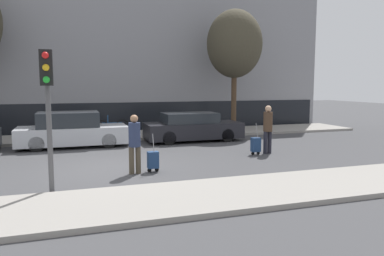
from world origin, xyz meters
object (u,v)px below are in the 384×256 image
traffic_light (47,92)px  parked_car_2 (192,128)px  parked_car_1 (72,131)px  pedestrian_right (268,126)px  pedestrian_left (135,140)px  trolley_left (153,160)px  trolley_right (256,145)px  bare_tree_down_street (235,44)px  parked_bicycle (112,127)px

traffic_light → parked_car_2: bearing=50.2°
parked_car_1 → pedestrian_right: (6.95, -3.99, 0.36)m
pedestrian_left → trolley_left: pedestrian_left is taller
pedestrian_left → trolley_left: bearing=179.9°
parked_car_2 → trolley_right: parked_car_2 is taller
parked_car_2 → traffic_light: 9.30m
pedestrian_left → parked_car_1: bearing=-79.0°
parked_car_2 → bare_tree_down_street: bearing=35.6°
trolley_right → trolley_left: bearing=-160.6°
parked_car_1 → traffic_light: bearing=-94.5°
parked_car_1 → trolley_right: size_ratio=3.75×
pedestrian_left → traffic_light: 3.04m
parked_car_1 → parked_bicycle: bearing=53.6°
parked_car_1 → parked_car_2: parked_car_1 is taller
parked_car_2 → traffic_light: (-5.84, -7.01, 1.79)m
pedestrian_left → trolley_left: size_ratio=1.50×
parked_bicycle → trolley_left: bearing=-88.1°
parked_car_2 → trolley_left: bearing=-119.3°
bare_tree_down_street → trolley_right: bearing=-107.6°
parked_car_2 → trolley_right: (1.13, -3.98, -0.24)m
parked_car_1 → trolley_right: bearing=-32.5°
pedestrian_left → bare_tree_down_street: 10.88m
traffic_light → bare_tree_down_street: size_ratio=0.53×
parked_car_1 → parked_car_2: (5.28, -0.10, -0.05)m
trolley_left → bare_tree_down_street: size_ratio=0.18×
parked_car_2 → bare_tree_down_street: bare_tree_down_street is taller
pedestrian_left → parked_bicycle: size_ratio=0.97×
traffic_light → pedestrian_left: bearing=33.9°
trolley_right → traffic_light: bearing=-156.5°
pedestrian_right → parked_bicycle: (-5.01, 6.63, -0.54)m
pedestrian_right → bare_tree_down_street: bearing=67.2°
parked_car_1 → pedestrian_left: 5.86m
parked_bicycle → bare_tree_down_street: size_ratio=0.28×
traffic_light → parked_bicycle: traffic_light is taller
pedestrian_right → bare_tree_down_street: (1.42, 6.10, 3.67)m
pedestrian_right → parked_car_2: bearing=103.6°
trolley_right → parked_bicycle: 8.07m
parked_bicycle → parked_car_2: bearing=-39.4°
pedestrian_left → pedestrian_right: 5.53m
traffic_light → parked_car_1: bearing=85.5°
traffic_light → bare_tree_down_street: 13.04m
trolley_left → traffic_light: traffic_light is taller
trolley_left → parked_bicycle: (-0.27, 8.20, 0.13)m
pedestrian_left → parked_bicycle: 8.27m
parked_car_2 → pedestrian_right: pedestrian_right is taller
bare_tree_down_street → trolley_left: bearing=-128.8°
trolley_right → bare_tree_down_street: size_ratio=0.18×
parked_bicycle → traffic_light: bearing=-104.4°
trolley_right → bare_tree_down_street: bearing=72.4°
parked_car_1 → traffic_light: (-0.56, -7.11, 1.73)m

